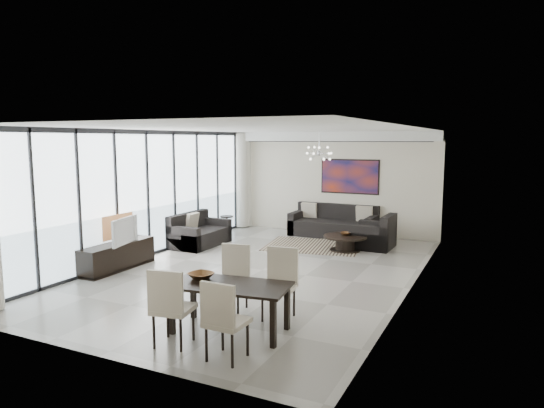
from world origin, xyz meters
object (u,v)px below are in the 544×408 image
Objects in this scene: coffee_table at (345,242)px; tv_console at (117,256)px; sofa_main at (334,226)px; dining_table at (230,290)px; television at (121,231)px.

tv_console is at bearing -135.64° from coffee_table.
dining_table is at bearing -83.05° from sofa_main.
sofa_main is at bearing -40.82° from television.
television reaches higher than coffee_table.
sofa_main is 6.09m from tv_console.
tv_console is at bearing 66.63° from television.
tv_console is at bearing 154.21° from dining_table.
coffee_table is at bearing -62.91° from sofa_main.
tv_console is (-3.78, -3.70, 0.07)m from coffee_table.
coffee_table is 1.83m from sofa_main.
sofa_main is 1.36× the size of dining_table.
dining_table is (3.82, -1.85, 0.32)m from tv_console.
coffee_table is at bearing 44.36° from tv_console.
coffee_table is at bearing -57.51° from television.
sofa_main is at bearing 96.95° from dining_table.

